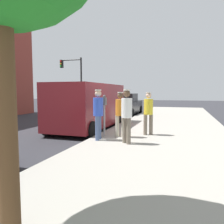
% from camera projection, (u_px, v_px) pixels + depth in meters
% --- Properties ---
extents(ground_plane, '(80.00, 80.00, 0.00)m').
position_uv_depth(ground_plane, '(81.00, 134.00, 9.58)').
color(ground_plane, '#2D2D33').
extents(sidewalk_slab, '(5.00, 32.00, 0.15)m').
position_uv_depth(sidewalk_slab, '(165.00, 137.00, 8.50)').
color(sidewalk_slab, '#9E998E').
rests_on(sidewalk_slab, ground).
extents(parking_meter_near, '(0.14, 0.18, 1.52)m').
position_uv_depth(parking_meter_near, '(104.00, 108.00, 8.26)').
color(parking_meter_near, gray).
rests_on(parking_meter_near, sidewalk_slab).
extents(pedestrian_in_blue, '(0.34, 0.36, 1.71)m').
position_uv_depth(pedestrian_in_blue, '(98.00, 111.00, 7.58)').
color(pedestrian_in_blue, '#4C608C').
rests_on(pedestrian_in_blue, sidewalk_slab).
extents(pedestrian_in_yellow, '(0.34, 0.34, 1.63)m').
position_uv_depth(pedestrian_in_yellow, '(148.00, 111.00, 8.48)').
color(pedestrian_in_yellow, '#726656').
rests_on(pedestrian_in_yellow, sidewalk_slab).
extents(pedestrian_in_white, '(0.34, 0.34, 1.71)m').
position_uv_depth(pedestrian_in_white, '(127.00, 113.00, 7.04)').
color(pedestrian_in_white, '#726656').
rests_on(pedestrian_in_white, sidewalk_slab).
extents(pedestrian_in_orange, '(0.36, 0.34, 1.63)m').
position_uv_depth(pedestrian_in_orange, '(120.00, 111.00, 8.07)').
color(pedestrian_in_orange, beige).
rests_on(pedestrian_in_orange, sidewalk_slab).
extents(parked_van, '(2.14, 5.21, 2.15)m').
position_uv_depth(parked_van, '(89.00, 105.00, 10.66)').
color(parked_van, maroon).
rests_on(parked_van, ground).
extents(parked_sedan_ahead, '(1.94, 4.40, 1.65)m').
position_uv_depth(parked_sedan_ahead, '(126.00, 105.00, 17.58)').
color(parked_sedan_ahead, black).
rests_on(parked_sedan_ahead, ground).
extents(traffic_light_corner, '(2.48, 0.42, 5.20)m').
position_uv_depth(traffic_light_corner, '(74.00, 75.00, 22.70)').
color(traffic_light_corner, black).
rests_on(traffic_light_corner, ground).
extents(fire_hydrant, '(0.24, 0.24, 0.86)m').
position_uv_depth(fire_hydrant, '(129.00, 116.00, 11.52)').
color(fire_hydrant, red).
rests_on(fire_hydrant, sidewalk_slab).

